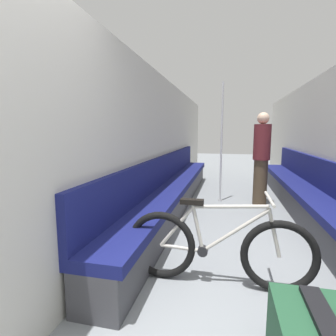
{
  "coord_description": "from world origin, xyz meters",
  "views": [
    {
      "loc": [
        -0.15,
        -0.99,
        1.34
      ],
      "look_at": [
        -0.82,
        1.88,
        0.92
      ],
      "focal_mm": 28.0,
      "sensor_mm": 36.0,
      "label": 1
    }
  ],
  "objects_px": {
    "passenger_standing": "(261,158)",
    "bicycle": "(217,249)",
    "bench_seat_row_right": "(307,198)",
    "grab_pole_near": "(221,144)",
    "bench_seat_row_left": "(174,191)"
  },
  "relations": [
    {
      "from": "passenger_standing",
      "to": "bicycle",
      "type": "bearing_deg",
      "value": -59.04
    },
    {
      "from": "bench_seat_row_right",
      "to": "grab_pole_near",
      "type": "distance_m",
      "value": 1.7
    },
    {
      "from": "bench_seat_row_right",
      "to": "passenger_standing",
      "type": "xyz_separation_m",
      "value": [
        -0.64,
        0.58,
        0.56
      ]
    },
    {
      "from": "grab_pole_near",
      "to": "passenger_standing",
      "type": "xyz_separation_m",
      "value": [
        0.72,
        -0.07,
        -0.23
      ]
    },
    {
      "from": "bench_seat_row_left",
      "to": "bench_seat_row_right",
      "type": "height_order",
      "value": "same"
    },
    {
      "from": "grab_pole_near",
      "to": "passenger_standing",
      "type": "relative_size",
      "value": 1.34
    },
    {
      "from": "bench_seat_row_left",
      "to": "bicycle",
      "type": "bearing_deg",
      "value": -69.16
    },
    {
      "from": "grab_pole_near",
      "to": "passenger_standing",
      "type": "height_order",
      "value": "grab_pole_near"
    },
    {
      "from": "bicycle",
      "to": "grab_pole_near",
      "type": "relative_size",
      "value": 0.73
    },
    {
      "from": "bench_seat_row_right",
      "to": "passenger_standing",
      "type": "distance_m",
      "value": 1.03
    },
    {
      "from": "bicycle",
      "to": "passenger_standing",
      "type": "relative_size",
      "value": 0.97
    },
    {
      "from": "bench_seat_row_left",
      "to": "bicycle",
      "type": "height_order",
      "value": "bench_seat_row_left"
    },
    {
      "from": "bicycle",
      "to": "bench_seat_row_left",
      "type": "bearing_deg",
      "value": 98.07
    },
    {
      "from": "bench_seat_row_right",
      "to": "bench_seat_row_left",
      "type": "bearing_deg",
      "value": 180.0
    },
    {
      "from": "passenger_standing",
      "to": "bench_seat_row_right",
      "type": "bearing_deg",
      "value": 1.65
    }
  ]
}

